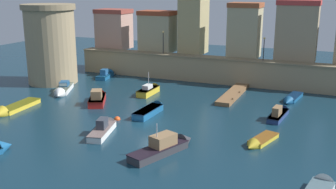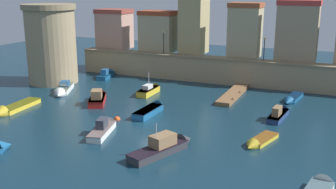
{
  "view_description": "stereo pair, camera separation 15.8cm",
  "coord_description": "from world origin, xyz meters",
  "px_view_note": "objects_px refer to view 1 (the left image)",
  "views": [
    {
      "loc": [
        18.1,
        -37.16,
        14.33
      ],
      "look_at": [
        0.0,
        4.79,
        2.0
      ],
      "focal_mm": 43.28,
      "sensor_mm": 36.0,
      "label": 1
    },
    {
      "loc": [
        18.24,
        -37.1,
        14.33
      ],
      "look_at": [
        0.0,
        4.79,
        2.0
      ],
      "focal_mm": 43.28,
      "sensor_mm": 36.0,
      "label": 2
    }
  ],
  "objects_px": {
    "moored_boat_3": "(166,146)",
    "moored_boat_2": "(152,109)",
    "fortress_tower": "(51,44)",
    "moored_boat_13": "(321,188)",
    "mooring_buoy_0": "(117,120)",
    "moored_boat_6": "(12,109)",
    "moored_boat_0": "(107,74)",
    "moored_boat_1": "(280,113)",
    "moored_boat_5": "(259,142)",
    "moored_boat_7": "(105,127)",
    "moored_boat_11": "(63,90)",
    "moored_boat_12": "(292,99)",
    "moored_boat_4": "(150,90)",
    "moored_boat_10": "(98,97)",
    "quay_lamp_1": "(264,45)",
    "quay_lamp_0": "(163,39)"
  },
  "relations": [
    {
      "from": "moored_boat_3",
      "to": "moored_boat_2",
      "type": "bearing_deg",
      "value": 52.44
    },
    {
      "from": "fortress_tower",
      "to": "moored_boat_4",
      "type": "relative_size",
      "value": 2.12
    },
    {
      "from": "moored_boat_3",
      "to": "moored_boat_5",
      "type": "xyz_separation_m",
      "value": [
        7.21,
        5.04,
        -0.33
      ]
    },
    {
      "from": "moored_boat_0",
      "to": "moored_boat_7",
      "type": "height_order",
      "value": "moored_boat_7"
    },
    {
      "from": "moored_boat_13",
      "to": "moored_boat_11",
      "type": "bearing_deg",
      "value": 75.92
    },
    {
      "from": "fortress_tower",
      "to": "moored_boat_12",
      "type": "height_order",
      "value": "fortress_tower"
    },
    {
      "from": "quay_lamp_0",
      "to": "moored_boat_11",
      "type": "distance_m",
      "value": 17.86
    },
    {
      "from": "moored_boat_1",
      "to": "moored_boat_11",
      "type": "xyz_separation_m",
      "value": [
        -29.05,
        -1.25,
        0.02
      ]
    },
    {
      "from": "moored_boat_0",
      "to": "moored_boat_12",
      "type": "relative_size",
      "value": 0.98
    },
    {
      "from": "moored_boat_12",
      "to": "moored_boat_1",
      "type": "bearing_deg",
      "value": 5.17
    },
    {
      "from": "moored_boat_6",
      "to": "moored_boat_11",
      "type": "distance_m",
      "value": 9.24
    },
    {
      "from": "moored_boat_13",
      "to": "quay_lamp_0",
      "type": "bearing_deg",
      "value": 50.66
    },
    {
      "from": "moored_boat_13",
      "to": "moored_boat_5",
      "type": "bearing_deg",
      "value": 48.59
    },
    {
      "from": "moored_boat_0",
      "to": "moored_boat_2",
      "type": "xyz_separation_m",
      "value": [
        15.02,
        -14.47,
        -0.0
      ]
    },
    {
      "from": "moored_boat_2",
      "to": "moored_boat_11",
      "type": "distance_m",
      "value": 15.51
    },
    {
      "from": "moored_boat_6",
      "to": "fortress_tower",
      "type": "bearing_deg",
      "value": -164.18
    },
    {
      "from": "moored_boat_0",
      "to": "moored_boat_12",
      "type": "bearing_deg",
      "value": -106.96
    },
    {
      "from": "moored_boat_10",
      "to": "moored_boat_12",
      "type": "relative_size",
      "value": 1.09
    },
    {
      "from": "moored_boat_3",
      "to": "moored_boat_13",
      "type": "distance_m",
      "value": 13.26
    },
    {
      "from": "quay_lamp_0",
      "to": "moored_boat_12",
      "type": "height_order",
      "value": "quay_lamp_0"
    },
    {
      "from": "moored_boat_10",
      "to": "quay_lamp_1",
      "type": "bearing_deg",
      "value": -74.79
    },
    {
      "from": "moored_boat_1",
      "to": "moored_boat_6",
      "type": "xyz_separation_m",
      "value": [
        -29.22,
        -10.49,
        -0.12
      ]
    },
    {
      "from": "fortress_tower",
      "to": "moored_boat_13",
      "type": "distance_m",
      "value": 44.79
    },
    {
      "from": "moored_boat_5",
      "to": "mooring_buoy_0",
      "type": "height_order",
      "value": "moored_boat_5"
    },
    {
      "from": "moored_boat_6",
      "to": "moored_boat_11",
      "type": "height_order",
      "value": "moored_boat_11"
    },
    {
      "from": "quay_lamp_0",
      "to": "moored_boat_4",
      "type": "relative_size",
      "value": 0.64
    },
    {
      "from": "mooring_buoy_0",
      "to": "moored_boat_1",
      "type": "bearing_deg",
      "value": 26.76
    },
    {
      "from": "fortress_tower",
      "to": "moored_boat_12",
      "type": "bearing_deg",
      "value": 6.17
    },
    {
      "from": "moored_boat_4",
      "to": "moored_boat_11",
      "type": "relative_size",
      "value": 0.84
    },
    {
      "from": "moored_boat_3",
      "to": "moored_boat_4",
      "type": "relative_size",
      "value": 1.35
    },
    {
      "from": "quay_lamp_1",
      "to": "moored_boat_4",
      "type": "relative_size",
      "value": 0.6
    },
    {
      "from": "moored_boat_2",
      "to": "moored_boat_13",
      "type": "bearing_deg",
      "value": -120.53
    },
    {
      "from": "moored_boat_6",
      "to": "quay_lamp_0",
      "type": "bearing_deg",
      "value": 154.94
    },
    {
      "from": "moored_boat_2",
      "to": "moored_boat_1",
      "type": "bearing_deg",
      "value": -70.33
    },
    {
      "from": "moored_boat_7",
      "to": "moored_boat_10",
      "type": "height_order",
      "value": "moored_boat_10"
    },
    {
      "from": "moored_boat_2",
      "to": "moored_boat_10",
      "type": "height_order",
      "value": "moored_boat_10"
    },
    {
      "from": "fortress_tower",
      "to": "moored_boat_7",
      "type": "distance_m",
      "value": 24.96
    },
    {
      "from": "quay_lamp_1",
      "to": "moored_boat_11",
      "type": "xyz_separation_m",
      "value": [
        -24.5,
        -14.44,
        -5.69
      ]
    },
    {
      "from": "moored_boat_0",
      "to": "moored_boat_1",
      "type": "distance_m",
      "value": 30.58
    },
    {
      "from": "moored_boat_5",
      "to": "moored_boat_7",
      "type": "relative_size",
      "value": 0.77
    },
    {
      "from": "moored_boat_13",
      "to": "mooring_buoy_0",
      "type": "distance_m",
      "value": 23.21
    },
    {
      "from": "fortress_tower",
      "to": "moored_boat_13",
      "type": "bearing_deg",
      "value": -26.82
    },
    {
      "from": "moored_boat_5",
      "to": "moored_boat_12",
      "type": "distance_m",
      "value": 16.51
    },
    {
      "from": "fortress_tower",
      "to": "moored_boat_3",
      "type": "relative_size",
      "value": 1.57
    },
    {
      "from": "moored_boat_4",
      "to": "moored_boat_11",
      "type": "xyz_separation_m",
      "value": [
        -11.15,
        -4.71,
        -0.05
      ]
    },
    {
      "from": "fortress_tower",
      "to": "moored_boat_10",
      "type": "xyz_separation_m",
      "value": [
        12.17,
        -6.51,
        -5.33
      ]
    },
    {
      "from": "moored_boat_6",
      "to": "moored_boat_12",
      "type": "xyz_separation_m",
      "value": [
        29.63,
        17.69,
        -0.03
      ]
    },
    {
      "from": "fortress_tower",
      "to": "moored_boat_6",
      "type": "distance_m",
      "value": 15.88
    },
    {
      "from": "moored_boat_0",
      "to": "moored_boat_13",
      "type": "distance_m",
      "value": 43.33
    },
    {
      "from": "moored_boat_0",
      "to": "moored_boat_2",
      "type": "distance_m",
      "value": 20.86
    }
  ]
}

